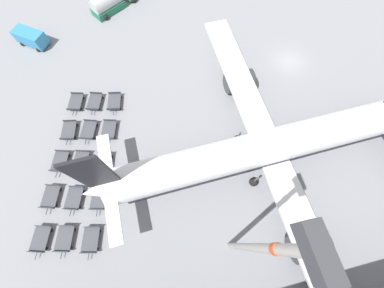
{
  "coord_description": "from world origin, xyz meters",
  "views": [
    {
      "loc": [
        21.21,
        -20.19,
        27.95
      ],
      "look_at": [
        10.6,
        -17.68,
        2.0
      ],
      "focal_mm": 22.0,
      "sensor_mm": 36.0,
      "label": 1
    }
  ],
  "objects": [
    {
      "name": "baggage_dolly_row_near_col_c",
      "position": [
        8.5,
        -33.88,
        0.48
      ],
      "size": [
        3.48,
        2.41,
        0.92
      ],
      "color": "#424449",
      "rests_on": "ground_plane"
    },
    {
      "name": "service_van",
      "position": [
        -12.57,
        -37.53,
        1.22
      ],
      "size": [
        4.47,
        5.0,
        2.25
      ],
      "color": "teal",
      "rests_on": "ground_plane"
    },
    {
      "name": "baggage_dolly_row_mid_b_col_e",
      "position": [
        18.41,
        -30.8,
        0.48
      ],
      "size": [
        3.48,
        2.26,
        0.92
      ],
      "color": "#424449",
      "rests_on": "ground_plane"
    },
    {
      "name": "baggage_dolly_row_mid_a_col_e",
      "position": [
        17.64,
        -33.55,
        0.48
      ],
      "size": [
        3.48,
        2.32,
        0.92
      ],
      "color": "#424449",
      "rests_on": "ground_plane"
    },
    {
      "name": "baggage_dolly_row_mid_a_col_d",
      "position": [
        13.46,
        -32.38,
        0.48
      ],
      "size": [
        3.48,
        2.42,
        0.92
      ],
      "color": "#424449",
      "rests_on": "ground_plane"
    },
    {
      "name": "baggage_dolly_row_mid_a_col_a",
      "position": [
        0.81,
        -29.11,
        0.48
      ],
      "size": [
        3.48,
        2.42,
        0.92
      ],
      "color": "#424449",
      "rests_on": "ground_plane"
    },
    {
      "name": "apron_light_mast",
      "position": [
        22.42,
        -16.32,
        11.77
      ],
      "size": [
        2.0,
        0.7,
        20.12
      ],
      "color": "#ADA89E",
      "rests_on": "ground_plane"
    },
    {
      "name": "baggage_dolly_row_near_col_b",
      "position": [
        4.44,
        -32.68,
        0.48
      ],
      "size": [
        3.48,
        2.2,
        0.92
      ],
      "color": "#424449",
      "rests_on": "ground_plane"
    },
    {
      "name": "baggage_dolly_row_mid_a_col_c",
      "position": [
        9.1,
        -31.4,
        0.48
      ],
      "size": [
        3.48,
        2.41,
        0.92
      ],
      "color": "#424449",
      "rests_on": "ground_plane"
    },
    {
      "name": "airplane",
      "position": [
        13.46,
        -8.21,
        3.31
      ],
      "size": [
        42.02,
        44.88,
        12.0
      ],
      "color": "white",
      "rests_on": "ground_plane"
    },
    {
      "name": "fuel_tanker_primary",
      "position": [
        -17.82,
        -24.54,
        1.31
      ],
      "size": [
        6.61,
        8.45,
        3.06
      ],
      "color": "#2D8C5B",
      "rests_on": "ground_plane"
    },
    {
      "name": "baggage_dolly_row_mid_b_col_a",
      "position": [
        1.41,
        -26.47,
        0.48
      ],
      "size": [
        3.47,
        2.18,
        0.92
      ],
      "color": "#424449",
      "rests_on": "ground_plane"
    },
    {
      "name": "baggage_dolly_row_mid_b_col_b",
      "position": [
        5.55,
        -27.61,
        0.48
      ],
      "size": [
        3.48,
        2.33,
        0.92
      ],
      "color": "#424449",
      "rests_on": "ground_plane"
    },
    {
      "name": "baggage_dolly_row_near_col_a",
      "position": [
        0.26,
        -31.63,
        0.48
      ],
      "size": [
        3.48,
        2.34,
        0.92
      ],
      "color": "#424449",
      "rests_on": "ground_plane"
    },
    {
      "name": "baggage_dolly_row_near_col_e",
      "position": [
        17.07,
        -36.09,
        0.48
      ],
      "size": [
        3.48,
        2.41,
        0.92
      ],
      "color": "#424449",
      "rests_on": "ground_plane"
    },
    {
      "name": "ground_plane",
      "position": [
        0.0,
        0.0,
        0.0
      ],
      "size": [
        500.0,
        500.0,
        0.0
      ],
      "primitive_type": "plane",
      "color": "gray"
    },
    {
      "name": "baggage_dolly_row_mid_a_col_b",
      "position": [
        4.97,
        -30.19,
        0.48
      ],
      "size": [
        3.48,
        2.43,
        0.92
      ],
      "color": "#424449",
      "rests_on": "ground_plane"
    },
    {
      "name": "baggage_dolly_row_mid_b_col_d",
      "position": [
        14.11,
        -29.56,
        0.48
      ],
      "size": [
        3.48,
        2.3,
        0.92
      ],
      "color": "#424449",
      "rests_on": "ground_plane"
    },
    {
      "name": "baggage_dolly_row_mid_b_col_c",
      "position": [
        9.97,
        -28.59,
        0.48
      ],
      "size": [
        3.48,
        2.2,
        0.92
      ],
      "color": "#424449",
      "rests_on": "ground_plane"
    },
    {
      "name": "baggage_dolly_row_near_col_d",
      "position": [
        12.66,
        -35.0,
        0.48
      ],
      "size": [
        3.48,
        2.4,
        0.92
      ],
      "color": "#424449",
      "rests_on": "ground_plane"
    },
    {
      "name": "stand_guidance_stripe",
      "position": [
        14.77,
        -17.73,
        0.0
      ],
      "size": [
        1.02,
        23.52,
        0.01
      ],
      "color": "white",
      "rests_on": "ground_plane"
    }
  ]
}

